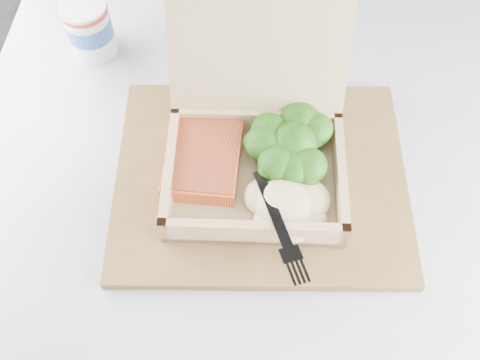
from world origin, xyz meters
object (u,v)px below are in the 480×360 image
at_px(takeout_container, 256,136).
at_px(paper_cup, 89,27).
at_px(cafe_table, 246,246).
at_px(serving_tray, 261,178).

bearing_deg(takeout_container, paper_cup, 141.23).
height_order(cafe_table, paper_cup, paper_cup).
relative_size(cafe_table, takeout_container, 3.23).
bearing_deg(serving_tray, cafe_table, -133.61).
distance_m(takeout_container, paper_cup, 0.30).
bearing_deg(cafe_table, serving_tray, 46.39).
xyz_separation_m(serving_tray, paper_cup, (-0.30, 0.12, 0.04)).
relative_size(serving_tray, takeout_container, 1.23).
bearing_deg(paper_cup, takeout_container, -18.89).
distance_m(serving_tray, paper_cup, 0.33).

